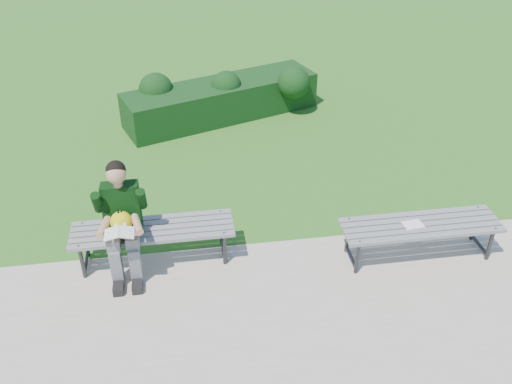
{
  "coord_description": "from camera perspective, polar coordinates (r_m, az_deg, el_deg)",
  "views": [
    {
      "loc": [
        -0.51,
        -5.3,
        4.28
      ],
      "look_at": [
        0.28,
        -0.08,
        0.81
      ],
      "focal_mm": 40.0,
      "sensor_mm": 36.0,
      "label": 1
    }
  ],
  "objects": [
    {
      "name": "ground",
      "position": [
        6.83,
        -2.41,
        -5.51
      ],
      "size": [
        80.0,
        80.0,
        0.0
      ],
      "color": "#407A24",
      "rests_on": "ground"
    },
    {
      "name": "walkway",
      "position": [
        5.58,
        -0.27,
        -16.65
      ],
      "size": [
        30.0,
        3.5,
        0.02
      ],
      "color": "#B4AB95",
      "rests_on": "ground"
    },
    {
      "name": "hedge",
      "position": [
        9.72,
        -3.41,
        9.46
      ],
      "size": [
        3.38,
        1.87,
        0.85
      ],
      "color": "#153C0E",
      "rests_on": "ground"
    },
    {
      "name": "bench_left",
      "position": [
        6.48,
        -10.28,
        -3.95
      ],
      "size": [
        1.8,
        0.5,
        0.46
      ],
      "color": "gray",
      "rests_on": "walkway"
    },
    {
      "name": "bench_right",
      "position": [
        6.7,
        16.14,
        -3.45
      ],
      "size": [
        1.8,
        0.5,
        0.46
      ],
      "color": "gray",
      "rests_on": "walkway"
    },
    {
      "name": "seated_boy",
      "position": [
        6.25,
        -13.29,
        -2.49
      ],
      "size": [
        0.56,
        0.76,
        1.31
      ],
      "color": "gray",
      "rests_on": "walkway"
    },
    {
      "name": "paper_sheet",
      "position": [
        6.63,
        15.42,
        -3.14
      ],
      "size": [
        0.24,
        0.18,
        0.01
      ],
      "color": "white",
      "rests_on": "bench_right"
    }
  ]
}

